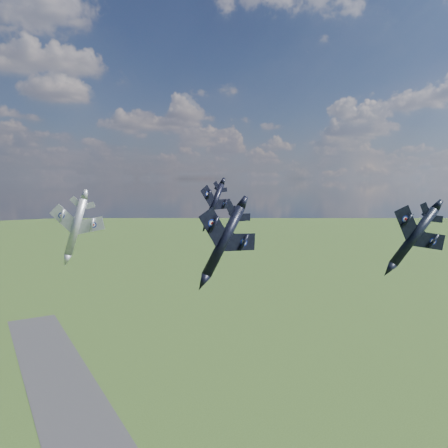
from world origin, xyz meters
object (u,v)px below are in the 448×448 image
jet_lead_navy (224,241)px  jet_high_navy (214,204)px  jet_right_navy (414,237)px  jet_left_silver (76,227)px

jet_lead_navy → jet_high_navy: 35.22m
jet_right_navy → jet_high_navy: jet_high_navy is taller
jet_lead_navy → jet_left_silver: size_ratio=1.28×
jet_high_navy → jet_left_silver: 39.20m
jet_left_silver → jet_high_navy: bearing=53.1°
jet_lead_navy → jet_high_navy: (15.63, 31.35, 3.62)m
jet_lead_navy → jet_high_navy: jet_high_navy is taller
jet_lead_navy → jet_right_navy: bearing=-45.1°
jet_right_navy → jet_high_navy: bearing=116.4°
jet_lead_navy → jet_left_silver: (-18.88, 12.85, 1.97)m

